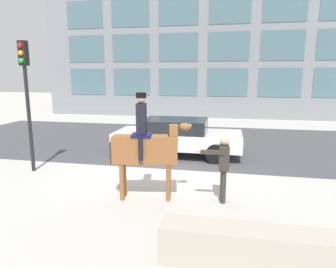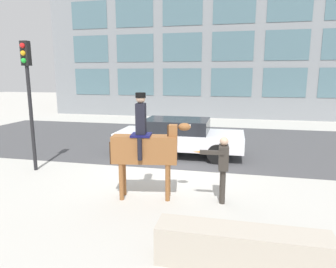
% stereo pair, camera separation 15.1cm
% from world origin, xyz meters
% --- Properties ---
extents(ground_plane, '(80.00, 80.00, 0.00)m').
position_xyz_m(ground_plane, '(0.00, 0.00, 0.00)').
color(ground_plane, '#B2AFA8').
extents(road_surface, '(23.67, 8.50, 0.01)m').
position_xyz_m(road_surface, '(0.00, 4.75, 0.00)').
color(road_surface, '#444447').
rests_on(road_surface, ground_plane).
extents(mounted_horse_lead, '(1.96, 0.68, 2.59)m').
position_xyz_m(mounted_horse_lead, '(-0.05, -1.85, 1.31)').
color(mounted_horse_lead, brown).
rests_on(mounted_horse_lead, ground_plane).
extents(pedestrian_bystander, '(0.82, 0.47, 1.59)m').
position_xyz_m(pedestrian_bystander, '(1.78, -1.73, 0.94)').
color(pedestrian_bystander, '#332D28').
rests_on(pedestrian_bystander, ground_plane).
extents(street_car_near_lane, '(4.73, 2.01, 1.38)m').
position_xyz_m(street_car_near_lane, '(-0.00, 2.36, 0.74)').
color(street_car_near_lane, silver).
rests_on(street_car_near_lane, ground_plane).
extents(traffic_light, '(0.24, 0.29, 4.00)m').
position_xyz_m(traffic_light, '(-4.17, -0.50, 2.68)').
color(traffic_light, black).
rests_on(traffic_light, ground_plane).
extents(planter_ledge, '(2.70, 0.56, 0.64)m').
position_xyz_m(planter_ledge, '(2.19, -4.17, 0.32)').
color(planter_ledge, '#ADA393').
rests_on(planter_ledge, ground_plane).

